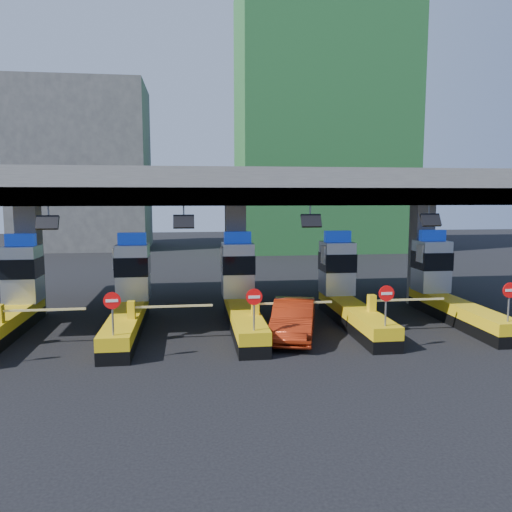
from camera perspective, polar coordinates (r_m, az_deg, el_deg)
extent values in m
plane|color=black|center=(23.07, -1.67, -7.88)|extent=(120.00, 120.00, 0.00)
cube|color=slate|center=(25.30, -2.41, 7.72)|extent=(28.00, 12.00, 1.50)
cube|color=#4C4C49|center=(19.62, -0.93, 6.80)|extent=(28.00, 0.60, 0.70)
cube|color=slate|center=(26.56, -24.40, -0.50)|extent=(1.00, 1.00, 5.50)
cube|color=slate|center=(25.49, -2.37, -0.17)|extent=(1.00, 1.00, 5.50)
cube|color=slate|center=(28.18, 18.33, 0.16)|extent=(1.00, 1.00, 5.50)
cylinder|color=slate|center=(20.21, -22.64, 4.58)|extent=(0.06, 0.06, 0.50)
cube|color=black|center=(20.03, -22.74, 3.55)|extent=(0.80, 0.38, 0.54)
cylinder|color=slate|center=(19.51, -8.27, 4.97)|extent=(0.06, 0.06, 0.50)
cube|color=black|center=(19.32, -8.26, 3.91)|extent=(0.80, 0.38, 0.54)
cylinder|color=slate|center=(20.07, 6.21, 5.05)|extent=(0.06, 0.06, 0.50)
cube|color=black|center=(19.89, 6.33, 4.02)|extent=(0.80, 0.38, 0.54)
cylinder|color=slate|center=(21.80, 19.14, 4.85)|extent=(0.06, 0.06, 0.50)
cube|color=black|center=(21.63, 19.34, 3.91)|extent=(0.80, 0.38, 0.54)
cube|color=black|center=(23.27, -26.96, -7.87)|extent=(1.20, 8.00, 0.50)
cube|color=#E5B70C|center=(23.15, -27.03, -6.68)|extent=(1.20, 8.00, 0.50)
cube|color=#9EA3A8|center=(25.48, -25.13, -1.84)|extent=(1.50, 1.50, 2.60)
cube|color=black|center=(25.42, -25.18, -1.18)|extent=(1.56, 1.56, 0.90)
cube|color=#0C2DBF|center=(25.31, -25.31, 1.69)|extent=(1.30, 0.35, 0.55)
cube|color=white|center=(25.37, -27.13, -0.39)|extent=(0.06, 0.70, 0.90)
cube|color=white|center=(21.28, -23.12, -5.69)|extent=(3.20, 0.08, 0.08)
cube|color=black|center=(22.11, -14.54, -8.09)|extent=(1.20, 8.00, 0.50)
cube|color=#E5B70C|center=(21.99, -14.58, -6.83)|extent=(1.20, 8.00, 0.50)
cube|color=#9EA3A8|center=(24.42, -13.88, -1.74)|extent=(1.50, 1.50, 2.60)
cube|color=black|center=(24.36, -13.91, -1.05)|extent=(1.56, 1.56, 0.90)
cube|color=#0C2DBF|center=(24.24, -13.99, 1.95)|extent=(1.30, 0.35, 0.55)
cube|color=white|center=(24.14, -15.89, -0.23)|extent=(0.06, 0.70, 0.90)
cylinder|color=slate|center=(18.31, -16.05, -6.74)|extent=(0.07, 0.07, 1.30)
cylinder|color=red|center=(18.15, -16.13, -4.92)|extent=(0.60, 0.04, 0.60)
cube|color=white|center=(18.13, -16.14, -4.94)|extent=(0.42, 0.02, 0.10)
cube|color=#E5B70C|center=(20.65, -14.07, -5.99)|extent=(0.30, 0.35, 0.70)
cube|color=white|center=(20.50, -9.47, -5.69)|extent=(3.20, 0.08, 0.08)
cube|color=black|center=(22.04, -1.41, -7.91)|extent=(1.20, 8.00, 0.50)
cube|color=#E5B70C|center=(21.92, -1.41, -6.65)|extent=(1.20, 8.00, 0.50)
cube|color=#9EA3A8|center=(24.36, -2.11, -1.56)|extent=(1.50, 1.50, 2.60)
cube|color=black|center=(24.30, -2.11, -0.87)|extent=(1.56, 1.56, 0.90)
cube|color=#0C2DBF|center=(24.18, -2.13, 2.14)|extent=(1.30, 0.35, 0.55)
cube|color=white|center=(23.91, -3.96, -0.04)|extent=(0.06, 0.70, 0.90)
cylinder|color=slate|center=(18.23, -0.22, -6.52)|extent=(0.07, 0.07, 1.30)
cylinder|color=red|center=(18.07, -0.21, -4.70)|extent=(0.60, 0.04, 0.60)
cube|color=white|center=(18.05, -0.20, -4.71)|extent=(0.42, 0.02, 0.10)
cube|color=#E5B70C|center=(20.66, -0.09, -5.77)|extent=(0.30, 0.35, 0.70)
cube|color=white|center=(20.91, 4.41, -5.36)|extent=(3.20, 0.08, 0.08)
cube|color=black|center=(23.09, 11.13, -7.36)|extent=(1.20, 8.00, 0.50)
cube|color=#E5B70C|center=(22.97, 11.16, -6.15)|extent=(1.20, 8.00, 0.50)
cube|color=#9EA3A8|center=(25.31, 9.23, -1.33)|extent=(1.50, 1.50, 2.60)
cube|color=black|center=(25.25, 9.26, -0.66)|extent=(1.56, 1.56, 0.90)
cube|color=#0C2DBF|center=(25.14, 9.30, 2.24)|extent=(1.30, 0.35, 0.55)
cube|color=white|center=(24.72, 7.69, 0.14)|extent=(0.06, 0.70, 0.90)
cylinder|color=slate|center=(19.49, 14.60, -5.87)|extent=(0.07, 0.07, 1.30)
cylinder|color=red|center=(19.34, 14.69, -4.16)|extent=(0.60, 0.04, 0.60)
cube|color=white|center=(19.31, 14.72, -4.17)|extent=(0.42, 0.02, 0.10)
cube|color=#E5B70C|center=(21.86, 13.08, -5.25)|extent=(0.30, 0.35, 0.70)
cube|color=white|center=(22.46, 17.04, -4.79)|extent=(3.20, 0.08, 0.08)
cube|color=black|center=(25.11, 22.09, -6.58)|extent=(1.20, 8.00, 0.50)
cube|color=#E5B70C|center=(25.00, 22.14, -5.47)|extent=(1.20, 8.00, 0.50)
cube|color=#9EA3A8|center=(27.17, 19.39, -1.08)|extent=(1.50, 1.50, 2.60)
cube|color=black|center=(27.11, 19.44, -0.45)|extent=(1.56, 1.56, 0.90)
cube|color=#0C2DBF|center=(27.00, 19.53, 2.25)|extent=(1.30, 0.35, 0.55)
cube|color=white|center=(26.46, 18.20, 0.30)|extent=(0.06, 0.70, 0.90)
cylinder|color=slate|center=(21.84, 26.91, -5.04)|extent=(0.07, 0.07, 1.30)
cylinder|color=red|center=(21.71, 27.04, -3.50)|extent=(0.60, 0.04, 0.60)
cube|color=white|center=(21.69, 27.08, -3.51)|extent=(0.42, 0.02, 0.10)
cube|color=#E5B70C|center=(24.05, 24.34, -4.59)|extent=(0.30, 0.35, 0.70)
cube|color=#1E5926|center=(56.62, 7.46, 15.08)|extent=(18.00, 12.00, 28.00)
cube|color=#4C4C49|center=(59.46, -19.11, 9.52)|extent=(14.00, 10.00, 18.00)
imported|color=maroon|center=(20.94, 4.30, -7.21)|extent=(2.86, 5.04, 1.57)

